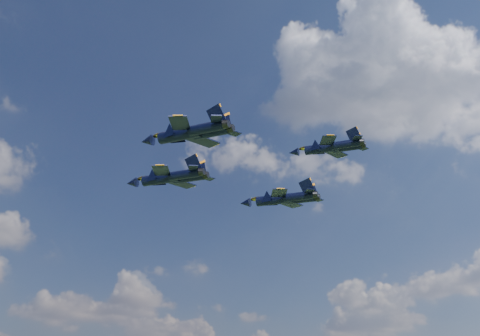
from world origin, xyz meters
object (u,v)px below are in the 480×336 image
at_px(jet_right, 272,200).
at_px(jet_slot, 319,148).
at_px(jet_left, 177,135).
at_px(jet_lead, 159,179).

xyz_separation_m(jet_right, jet_slot, (-6.81, -21.90, 2.07)).
bearing_deg(jet_left, jet_lead, 39.00).
relative_size(jet_lead, jet_slot, 1.30).
distance_m(jet_lead, jet_right, 23.47).
bearing_deg(jet_lead, jet_right, -45.13).
height_order(jet_lead, jet_slot, jet_slot).
bearing_deg(jet_slot, jet_left, 132.62).
relative_size(jet_lead, jet_right, 1.03).
bearing_deg(jet_right, jet_lead, 133.44).
height_order(jet_left, jet_slot, jet_slot).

